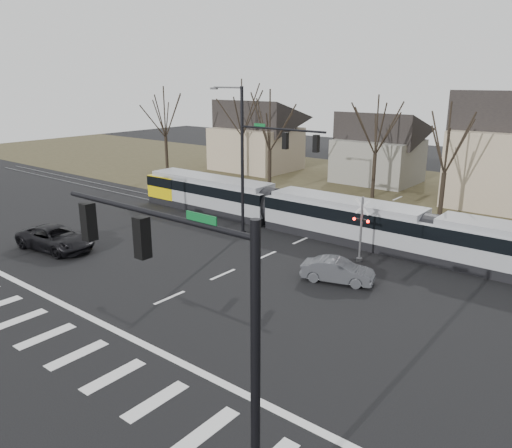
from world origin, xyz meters
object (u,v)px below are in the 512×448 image
Objects in this scene: suv at (56,238)px; sedan at (338,271)px; rail_crossing_signal at (361,231)px; tram at (343,217)px.

sedan is at bearing -75.35° from suv.
sedan is at bearing -81.02° from rail_crossing_signal.
suv is 19.37m from rail_crossing_signal.
rail_crossing_signal is (16.34, 10.34, 1.12)m from suv.
suv reaches higher than sedan.
rail_crossing_signal is at bearing -64.57° from suv.
tram is 6.52× the size of suv.
tram is 19.05m from suv.
rail_crossing_signal reaches higher than suv.
tram is 9.42× the size of rail_crossing_signal.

